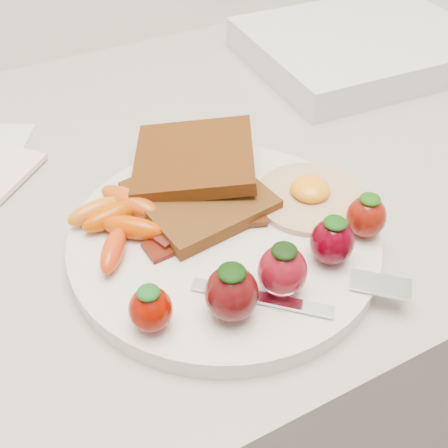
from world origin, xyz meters
name	(u,v)px	position (x,y,z in m)	size (l,w,h in m)	color
counter	(196,392)	(0.00, 1.70, 0.45)	(2.00, 0.60, 0.90)	gray
plate	(224,240)	(-0.02, 1.57, 0.91)	(0.27, 0.27, 0.02)	silver
toast_lower	(199,197)	(-0.02, 1.61, 0.93)	(0.11, 0.11, 0.01)	#351F0B
toast_upper	(194,158)	(-0.01, 1.65, 0.94)	(0.11, 0.11, 0.01)	black
fried_egg	(310,195)	(0.07, 1.57, 0.92)	(0.10, 0.10, 0.02)	beige
bacon_strips	(202,222)	(-0.03, 1.58, 0.92)	(0.12, 0.07, 0.01)	black
baby_carrots	(118,219)	(-0.10, 1.62, 0.93)	(0.08, 0.11, 0.02)	#BC4500
strawberries	(277,265)	(-0.01, 1.50, 0.94)	(0.23, 0.06, 0.05)	#780A00
fork	(317,292)	(0.01, 1.47, 0.92)	(0.16, 0.10, 0.00)	silver
appliance	(362,46)	(0.32, 1.80, 0.92)	(0.29, 0.24, 0.04)	silver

